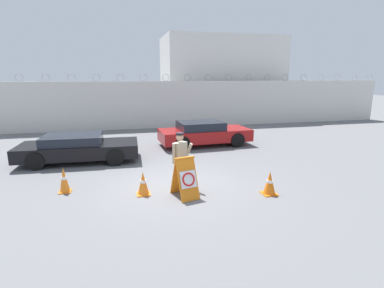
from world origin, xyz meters
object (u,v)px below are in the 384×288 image
traffic_cone_near (64,180)px  traffic_cone_far (270,183)px  parked_car_front_coupe (78,148)px  barricade_sign (185,177)px  security_guard (180,158)px  traffic_cone_mid (143,183)px  parked_car_rear_sedan (204,133)px

traffic_cone_near → traffic_cone_far: traffic_cone_near is taller
traffic_cone_far → parked_car_front_coupe: size_ratio=0.15×
barricade_sign → security_guard: bearing=77.1°
security_guard → traffic_cone_mid: size_ratio=2.51×
security_guard → traffic_cone_mid: security_guard is taller
barricade_sign → traffic_cone_mid: 1.28m
traffic_cone_mid → parked_car_front_coupe: 4.76m
security_guard → traffic_cone_far: (2.47, -1.10, -0.64)m
parked_car_rear_sedan → traffic_cone_near: bearing=-141.9°
barricade_sign → parked_car_rear_sedan: bearing=56.1°
security_guard → traffic_cone_far: security_guard is taller
security_guard → parked_car_rear_sedan: size_ratio=0.38×
barricade_sign → traffic_cone_near: bearing=147.3°
security_guard → traffic_cone_near: (-3.46, 0.50, -0.60)m
traffic_cone_far → traffic_cone_near: bearing=164.9°
traffic_cone_near → parked_car_rear_sedan: bearing=41.3°
traffic_cone_far → parked_car_rear_sedan: 6.70m
traffic_cone_mid → parked_car_front_coupe: bearing=118.8°
parked_car_rear_sedan → traffic_cone_far: bearing=-92.0°
security_guard → parked_car_rear_sedan: 6.07m
traffic_cone_mid → traffic_cone_far: traffic_cone_mid is taller
security_guard → traffic_cone_mid: bearing=156.7°
traffic_cone_near → security_guard: bearing=-8.2°
security_guard → parked_car_front_coupe: 5.24m
traffic_cone_mid → parked_car_rear_sedan: parked_car_rear_sedan is taller
barricade_sign → security_guard: size_ratio=0.67×
traffic_cone_far → barricade_sign: bearing=170.8°
traffic_cone_near → traffic_cone_far: 6.15m
traffic_cone_mid → parked_car_front_coupe: size_ratio=0.15×
traffic_cone_far → security_guard: bearing=156.0°
traffic_cone_far → parked_car_front_coupe: parked_car_front_coupe is taller
traffic_cone_mid → parked_car_rear_sedan: (3.50, 5.84, 0.28)m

